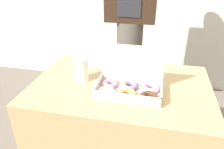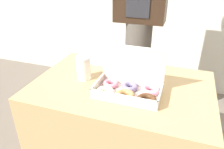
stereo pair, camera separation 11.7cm
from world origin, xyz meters
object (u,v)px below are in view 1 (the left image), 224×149
at_px(donut_box, 130,86).
at_px(coffee_cup, 81,69).
at_px(napkin_holder, 93,56).
at_px(person_customer, 130,20).

bearing_deg(donut_box, coffee_cup, 165.64).
relative_size(coffee_cup, napkin_holder, 1.14).
distance_m(donut_box, coffee_cup, 0.31).
relative_size(donut_box, person_customer, 0.20).
height_order(coffee_cup, person_customer, person_customer).
xyz_separation_m(napkin_holder, person_customer, (0.19, 0.35, 0.17)).
xyz_separation_m(donut_box, person_customer, (-0.10, 0.64, 0.19)).
bearing_deg(napkin_holder, person_customer, 60.80).
xyz_separation_m(donut_box, napkin_holder, (-0.29, 0.29, 0.02)).
height_order(napkin_holder, person_customer, person_customer).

